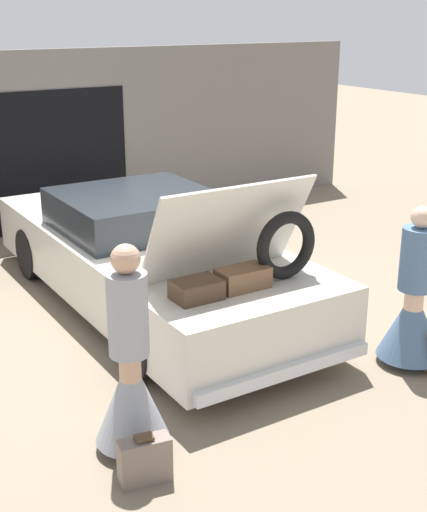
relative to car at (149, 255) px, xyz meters
The scene contains 6 objects.
ground_plane 0.61m from the car, 107.29° to the right, with size 40.00×40.00×0.00m, color #7F705B.
garage_wall_back 3.73m from the car, 90.02° to the left, with size 12.00×0.14×2.80m.
car is the anchor object (origin of this frame).
person_left 3.02m from the car, 119.72° to the right, with size 0.60×0.60×1.73m.
person_right 3.13m from the car, 61.40° to the right, with size 0.65×0.65×1.62m.
suitcase_beside_left_person 3.49m from the car, 117.75° to the right, with size 0.41×0.22×0.39m.
Camera 1 is at (-3.56, -7.16, 3.34)m, focal length 50.00 mm.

